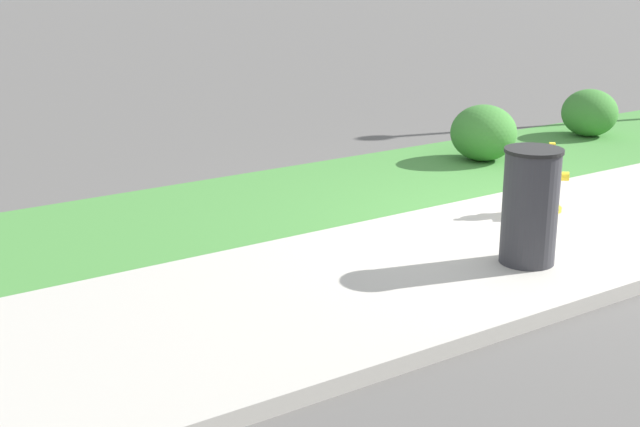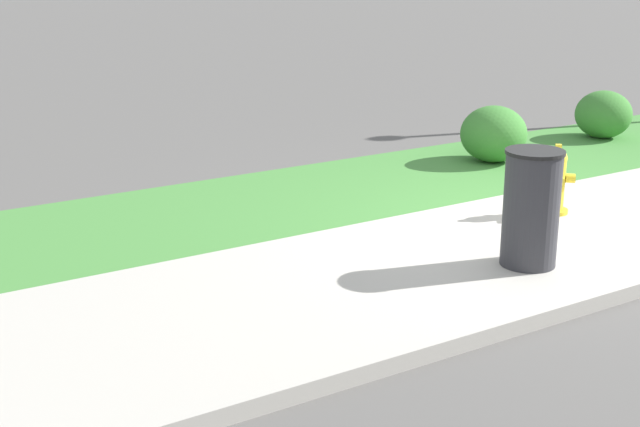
{
  "view_description": "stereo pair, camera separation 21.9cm",
  "coord_description": "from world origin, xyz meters",
  "px_view_note": "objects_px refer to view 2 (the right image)",
  "views": [
    {
      "loc": [
        -6.28,
        -5.2,
        2.55
      ],
      "look_at": [
        -2.35,
        0.61,
        0.4
      ],
      "focal_mm": 50.0,
      "sensor_mm": 36.0,
      "label": 1
    },
    {
      "loc": [
        -6.1,
        -5.32,
        2.55
      ],
      "look_at": [
        -2.35,
        0.61,
        0.4
      ],
      "focal_mm": 50.0,
      "sensor_mm": 36.0,
      "label": 2
    }
  ],
  "objects_px": {
    "trash_bin": "(531,209)",
    "shrub_bush_far_verge": "(603,114)",
    "fire_hydrant_mid_block": "(556,181)",
    "shrub_bush_near_lamp": "(494,134)"
  },
  "relations": [
    {
      "from": "trash_bin",
      "to": "shrub_bush_far_verge",
      "type": "height_order",
      "value": "trash_bin"
    },
    {
      "from": "fire_hydrant_mid_block",
      "to": "shrub_bush_near_lamp",
      "type": "height_order",
      "value": "fire_hydrant_mid_block"
    },
    {
      "from": "shrub_bush_far_verge",
      "to": "shrub_bush_near_lamp",
      "type": "relative_size",
      "value": 0.94
    },
    {
      "from": "fire_hydrant_mid_block",
      "to": "trash_bin",
      "type": "xyz_separation_m",
      "value": [
        -1.26,
        -0.91,
        0.16
      ]
    },
    {
      "from": "fire_hydrant_mid_block",
      "to": "shrub_bush_near_lamp",
      "type": "bearing_deg",
      "value": -77.24
    },
    {
      "from": "trash_bin",
      "to": "shrub_bush_near_lamp",
      "type": "relative_size",
      "value": 1.22
    },
    {
      "from": "fire_hydrant_mid_block",
      "to": "trash_bin",
      "type": "distance_m",
      "value": 1.56
    },
    {
      "from": "shrub_bush_far_verge",
      "to": "trash_bin",
      "type": "bearing_deg",
      "value": -145.31
    },
    {
      "from": "shrub_bush_far_verge",
      "to": "shrub_bush_near_lamp",
      "type": "xyz_separation_m",
      "value": [
        -2.19,
        -0.22,
        0.02
      ]
    },
    {
      "from": "fire_hydrant_mid_block",
      "to": "shrub_bush_far_verge",
      "type": "xyz_separation_m",
      "value": [
        3.18,
        2.16,
        -0.01
      ]
    }
  ]
}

